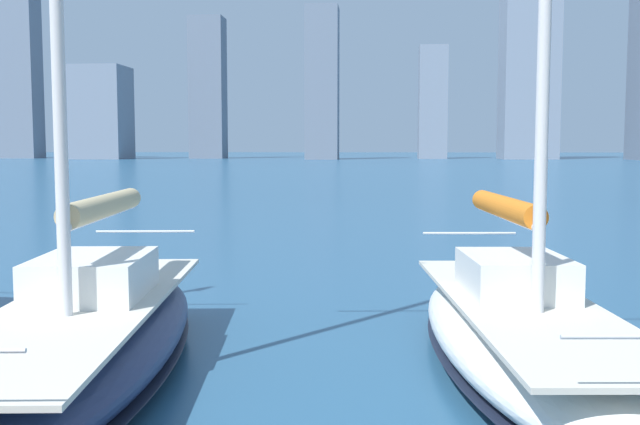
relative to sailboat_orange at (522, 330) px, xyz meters
The scene contains 3 objects.
city_skyline 153.07m from the sailboat_orange, 90.66° to the right, with size 177.99×19.66×46.82m.
sailboat_orange is the anchor object (origin of this frame).
sailboat_tan 5.78m from the sailboat_orange, ahead, with size 3.18×8.80×12.53m.
Camera 1 is at (-0.60, 2.78, 3.08)m, focal length 42.00 mm.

